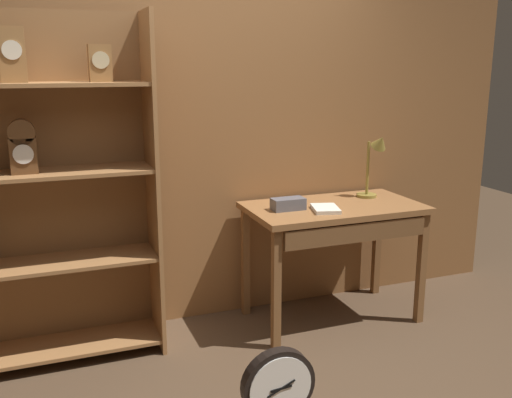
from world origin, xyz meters
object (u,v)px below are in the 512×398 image
at_px(open_repair_manual, 325,209).
at_px(bookshelf, 18,194).
at_px(round_clock_large, 279,387).
at_px(workbench, 335,221).
at_px(desk_lamp, 375,158).
at_px(toolbox_small, 288,204).

bearing_deg(open_repair_manual, bookshelf, -171.46).
height_order(bookshelf, round_clock_large, bookshelf).
relative_size(workbench, round_clock_large, 2.84).
xyz_separation_m(bookshelf, round_clock_large, (1.12, -1.12, -0.82)).
xyz_separation_m(desk_lamp, round_clock_large, (-1.20, -1.11, -0.88)).
height_order(desk_lamp, open_repair_manual, desk_lamp).
distance_m(toolbox_small, open_repair_manual, 0.24).
bearing_deg(workbench, open_repair_manual, -144.29).
bearing_deg(toolbox_small, workbench, -3.18).
bearing_deg(bookshelf, desk_lamp, -0.20).
relative_size(workbench, toolbox_small, 5.45).
bearing_deg(round_clock_large, bookshelf, 135.21).
xyz_separation_m(toolbox_small, open_repair_manual, (0.21, -0.11, -0.03)).
distance_m(bookshelf, toolbox_small, 1.62).
bearing_deg(open_repair_manual, round_clock_large, -112.61).
relative_size(workbench, open_repair_manual, 5.31).
bearing_deg(bookshelf, open_repair_manual, -6.99).
xyz_separation_m(toolbox_small, round_clock_large, (-0.49, -1.00, -0.64)).
xyz_separation_m(workbench, round_clock_large, (-0.83, -0.98, -0.50)).
relative_size(desk_lamp, open_repair_manual, 2.10).
bearing_deg(workbench, bookshelf, 176.10).
height_order(workbench, toolbox_small, toolbox_small).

